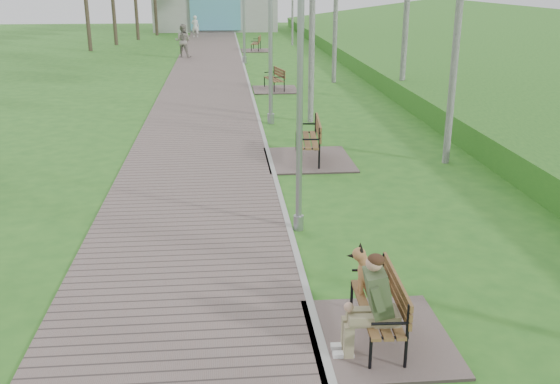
# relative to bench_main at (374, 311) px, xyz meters

# --- Properties ---
(walkway) EXTENTS (3.50, 67.00, 0.04)m
(walkway) POSITION_rel_bench_main_xyz_m (-2.39, 18.36, -0.40)
(walkway) COLOR #6D5C58
(walkway) RESTS_ON ground
(kerb) EXTENTS (0.10, 67.00, 0.05)m
(kerb) POSITION_rel_bench_main_xyz_m (-0.64, 18.36, -0.39)
(kerb) COLOR #999993
(kerb) RESTS_ON ground
(embankment) EXTENTS (14.00, 70.00, 1.60)m
(embankment) POSITION_rel_bench_main_xyz_m (11.36, 16.86, -0.42)
(embankment) COLOR #45892A
(embankment) RESTS_ON ground
(building_north) EXTENTS (10.00, 5.20, 4.00)m
(building_north) POSITION_rel_bench_main_xyz_m (-2.14, 47.83, 1.58)
(building_north) COLOR #9E9E99
(building_north) RESTS_ON ground
(bench_main) EXTENTS (1.71, 1.90, 1.49)m
(bench_main) POSITION_rel_bench_main_xyz_m (0.00, 0.00, 0.00)
(bench_main) COLOR #6D5C58
(bench_main) RESTS_ON ground
(bench_second) EXTENTS (2.05, 2.28, 1.26)m
(bench_second) POSITION_rel_bench_main_xyz_m (0.26, 7.96, -0.18)
(bench_second) COLOR #6D5C58
(bench_second) RESTS_ON ground
(bench_third) EXTENTS (1.73, 1.92, 1.06)m
(bench_third) POSITION_rel_bench_main_xyz_m (0.29, 18.00, -0.22)
(bench_third) COLOR #6D5C58
(bench_third) RESTS_ON ground
(bench_far) EXTENTS (1.81, 2.02, 1.11)m
(bench_far) POSITION_rel_bench_main_xyz_m (0.34, 31.95, -0.21)
(bench_far) COLOR #6D5C58
(bench_far) RESTS_ON ground
(lamp_post_near) EXTENTS (0.18, 0.18, 4.61)m
(lamp_post_near) POSITION_rel_bench_main_xyz_m (-0.48, 3.62, 1.74)
(lamp_post_near) COLOR gray
(lamp_post_near) RESTS_ON ground
(lamp_post_second) EXTENTS (0.21, 0.21, 5.37)m
(lamp_post_second) POSITION_rel_bench_main_xyz_m (-0.31, 12.09, 2.09)
(lamp_post_second) COLOR gray
(lamp_post_second) RESTS_ON ground
(lamp_post_third) EXTENTS (0.23, 0.23, 5.83)m
(lamp_post_third) POSITION_rel_bench_main_xyz_m (-0.56, 26.28, 2.31)
(lamp_post_third) COLOR gray
(lamp_post_third) RESTS_ON ground
(pedestrian_near) EXTENTS (0.65, 0.50, 1.58)m
(pedestrian_near) POSITION_rel_bench_main_xyz_m (-3.62, 41.29, 0.37)
(pedestrian_near) COLOR silver
(pedestrian_near) RESTS_ON ground
(pedestrian_far) EXTENTS (1.01, 0.86, 1.81)m
(pedestrian_far) POSITION_rel_bench_main_xyz_m (-3.84, 28.96, 0.49)
(pedestrian_far) COLOR gray
(pedestrian_far) RESTS_ON ground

